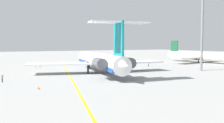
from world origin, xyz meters
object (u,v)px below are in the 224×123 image
object	(u,v)px
main_jetliner	(100,61)
safety_cone_wingtip	(39,88)
safety_cone_tail	(40,67)
ground_crew_near_nose	(149,63)
ground_crew_near_tail	(2,77)
light_mast	(202,24)
safety_cone_nose	(36,66)
airliner_far_left	(200,56)

from	to	relation	value
main_jetliner	safety_cone_wingtip	size ratio (longest dim) A/B	75.01
main_jetliner	safety_cone_tail	size ratio (longest dim) A/B	75.01
ground_crew_near_nose	ground_crew_near_tail	xyz separation A→B (m)	(13.45, -46.30, -0.10)
light_mast	main_jetliner	bearing A→B (deg)	-106.14
safety_cone_nose	ground_crew_near_tail	bearing A→B (deg)	-23.55
main_jetliner	airliner_far_left	bearing A→B (deg)	-64.60
safety_cone_tail	main_jetliner	bearing A→B (deg)	23.47
safety_cone_nose	safety_cone_tail	distance (m)	2.26
ground_crew_near_tail	light_mast	xyz separation A→B (m)	(3.98, 51.63, 12.00)
safety_cone_wingtip	light_mast	distance (m)	49.29
ground_crew_near_nose	main_jetliner	bearing A→B (deg)	140.13
light_mast	safety_cone_tail	bearing A→B (deg)	-129.22
main_jetliner	safety_cone_wingtip	bearing A→B (deg)	140.13
airliner_far_left	safety_cone_tail	world-z (taller)	airliner_far_left
safety_cone_nose	safety_cone_tail	world-z (taller)	same
main_jetliner	safety_cone_wingtip	world-z (taller)	main_jetliner
airliner_far_left	safety_cone_nose	bearing A→B (deg)	-109.90
main_jetliner	airliner_far_left	xyz separation A→B (m)	(-12.86, 51.39, -0.65)
safety_cone_nose	main_jetliner	bearing A→B (deg)	23.50
safety_cone_nose	safety_cone_tail	bearing A→B (deg)	23.77
safety_cone_wingtip	light_mast	size ratio (longest dim) A/B	0.02
safety_cone_wingtip	ground_crew_near_nose	bearing A→B (deg)	120.47
airliner_far_left	main_jetliner	bearing A→B (deg)	-84.84
ground_crew_near_nose	ground_crew_near_tail	size ratio (longest dim) A/B	1.10
main_jetliner	light_mast	bearing A→B (deg)	-94.79
airliner_far_left	ground_crew_near_nose	xyz separation A→B (m)	(3.56, -28.64, -1.50)
safety_cone_nose	light_mast	bearing A→B (deg)	49.63
ground_crew_near_nose	light_mast	bearing A→B (deg)	-135.13
airliner_far_left	safety_cone_tail	distance (m)	62.20
ground_crew_near_tail	safety_cone_nose	distance (m)	31.78
airliner_far_left	ground_crew_near_tail	world-z (taller)	airliner_far_left
main_jetliner	airliner_far_left	size ratio (longest dim) A/B	1.37
safety_cone_tail	light_mast	xyz separation A→B (m)	(31.03, 38.02, 12.77)
safety_cone_wingtip	safety_cone_tail	bearing A→B (deg)	166.66
main_jetliner	safety_cone_wingtip	distance (m)	24.55
ground_crew_near_nose	ground_crew_near_tail	bearing A→B (deg)	134.08
airliner_far_left	light_mast	size ratio (longest dim) A/B	1.27
main_jetliner	ground_crew_near_tail	world-z (taller)	main_jetliner
safety_cone_tail	light_mast	distance (m)	50.71
ground_crew_near_tail	light_mast	world-z (taller)	light_mast
safety_cone_nose	airliner_far_left	bearing A→B (deg)	78.99
airliner_far_left	light_mast	distance (m)	33.05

